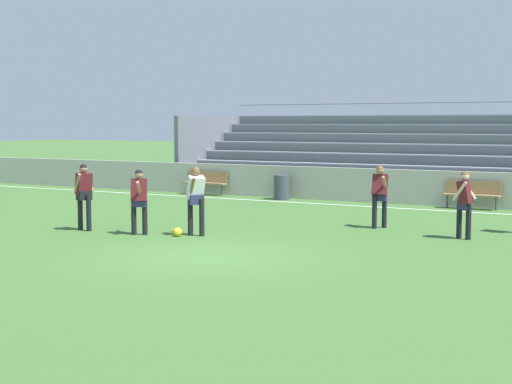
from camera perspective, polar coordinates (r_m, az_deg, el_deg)
ground_plane at (r=15.76m, az=-3.77°, el=-4.89°), size 160.00×160.00×0.00m
field_line_sideline at (r=25.11m, az=8.94°, el=-1.12°), size 44.00×0.12×0.01m
sideline_wall at (r=26.25m, az=9.88°, el=0.44°), size 48.00×0.16×1.19m
bleacher_stand at (r=29.20m, az=14.95°, el=2.84°), size 21.84×5.69×3.66m
bench_near_bin at (r=25.17m, az=16.16°, el=-0.01°), size 1.80×0.40×0.90m
bench_far_right at (r=29.05m, az=-3.86°, el=0.88°), size 1.80×0.40×0.90m
trash_bin at (r=27.13m, az=1.97°, el=0.36°), size 0.57×0.57×0.89m
player_white_deep_cover at (r=18.43m, az=-4.61°, el=-0.21°), size 0.54×0.67×1.71m
player_dark_challenging at (r=18.77m, az=-8.92°, el=-0.33°), size 0.51×0.72×1.63m
player_dark_wide_right at (r=18.57m, az=15.62°, el=-0.50°), size 0.50×0.47×1.64m
player_dark_trailing_run at (r=19.78m, az=-13.00°, el=0.08°), size 0.45×0.59×1.72m
player_dark_dropping_back at (r=19.99m, az=9.43°, el=0.06°), size 0.46×0.63×1.65m
soccer_ball at (r=18.48m, az=-6.01°, el=-3.05°), size 0.22×0.22×0.22m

